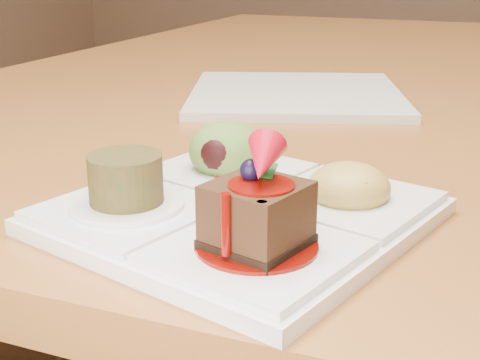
% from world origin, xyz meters
% --- Properties ---
extents(dining_table, '(1.00, 1.80, 0.75)m').
position_xyz_m(dining_table, '(0.00, 0.00, 0.68)').
color(dining_table, '#9E6328').
rests_on(dining_table, ground).
extents(sampler_plate, '(0.30, 0.30, 0.10)m').
position_xyz_m(sampler_plate, '(0.16, -0.75, 0.77)').
color(sampler_plate, white).
rests_on(sampler_plate, dining_table).
extents(second_plate, '(0.37, 0.37, 0.01)m').
position_xyz_m(second_plate, '(0.06, -0.30, 0.76)').
color(second_plate, white).
rests_on(second_plate, dining_table).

